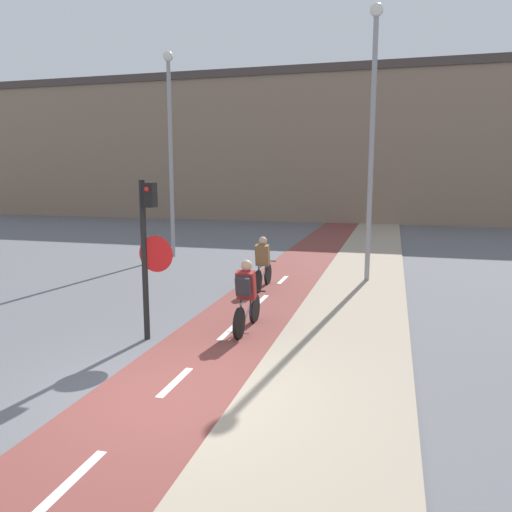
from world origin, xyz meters
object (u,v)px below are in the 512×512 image
(street_lamp_sidewalk, at_px, (373,119))
(street_lamp_far, at_px, (170,135))
(traffic_light_pole, at_px, (148,242))
(cyclist_far, at_px, (263,265))
(cyclist_near, at_px, (246,297))

(street_lamp_sidewalk, bearing_deg, street_lamp_far, 160.48)
(traffic_light_pole, bearing_deg, street_lamp_far, 112.19)
(street_lamp_sidewalk, height_order, cyclist_far, street_lamp_sidewalk)
(cyclist_far, bearing_deg, cyclist_near, -80.46)
(street_lamp_far, relative_size, street_lamp_sidewalk, 0.97)
(traffic_light_pole, bearing_deg, cyclist_near, 30.66)
(traffic_light_pole, xyz_separation_m, street_lamp_far, (-3.62, 8.88, 2.61))
(traffic_light_pole, height_order, cyclist_near, traffic_light_pole)
(street_lamp_far, bearing_deg, cyclist_far, -43.02)
(cyclist_near, height_order, cyclist_far, cyclist_near)
(street_lamp_far, relative_size, cyclist_near, 4.34)
(traffic_light_pole, bearing_deg, cyclist_far, 77.96)
(cyclist_near, bearing_deg, street_lamp_sidewalk, 69.05)
(traffic_light_pole, xyz_separation_m, cyclist_far, (0.98, 4.59, -1.20))
(traffic_light_pole, bearing_deg, street_lamp_sidewalk, 59.98)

